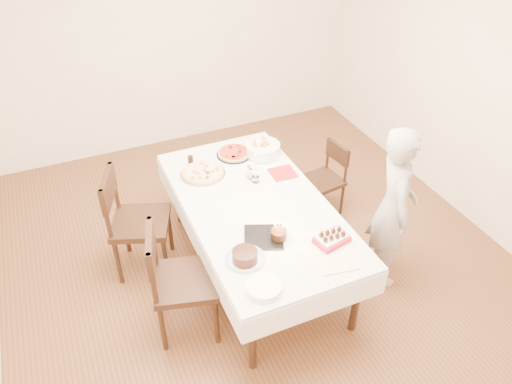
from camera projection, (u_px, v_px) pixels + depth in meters
name	position (u px, v px, depth m)	size (l,w,h in m)	color
floor	(259.00, 262.00, 4.68)	(5.00, 5.00, 0.00)	#55321D
wall_back	(171.00, 35.00, 5.71)	(4.50, 0.04, 2.70)	white
wall_right	(482.00, 87.00, 4.60)	(0.04, 5.00, 2.70)	white
dining_table	(256.00, 237.00, 4.40)	(1.14, 2.14, 0.75)	silver
chair_right_savory	(322.00, 181.00, 5.07)	(0.39, 0.39, 0.77)	black
chair_left_savory	(141.00, 223.00, 4.34)	(0.53, 0.53, 1.03)	black
chair_left_dessert	(186.00, 281.00, 3.80)	(0.52, 0.52, 1.02)	black
person	(393.00, 208.00, 4.13)	(0.55, 0.36, 1.50)	#A6A29D
pizza_white	(203.00, 173.00, 4.50)	(0.41, 0.41, 0.04)	beige
pizza_pepperoni	(234.00, 153.00, 4.77)	(0.33, 0.33, 0.04)	red
red_placemat	(283.00, 173.00, 4.53)	(0.23, 0.23, 0.01)	#B21E1E
pasta_bowl	(263.00, 149.00, 4.75)	(0.33, 0.33, 0.11)	white
taper_candle	(256.00, 168.00, 4.34)	(0.06, 0.06, 0.30)	white
shaker_pair	(251.00, 174.00, 4.43)	(0.09, 0.09, 0.11)	white
cola_glass	(191.00, 161.00, 4.62)	(0.05, 0.05, 0.09)	black
layer_cake	(245.00, 256.00, 3.60)	(0.24, 0.24, 0.10)	black
cake_board	(264.00, 237.00, 3.84)	(0.30, 0.30, 0.01)	black
birthday_cake	(279.00, 231.00, 3.78)	(0.12, 0.12, 0.13)	#3A1C0F
strawberry_box	(332.00, 239.00, 3.78)	(0.26, 0.17, 0.06)	#B51427
box_lid	(337.00, 264.00, 3.61)	(0.28, 0.19, 0.02)	beige
plate_stack	(264.00, 288.00, 3.39)	(0.25, 0.25, 0.05)	white
china_plate	(245.00, 258.00, 3.64)	(0.30, 0.30, 0.01)	white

